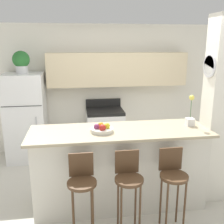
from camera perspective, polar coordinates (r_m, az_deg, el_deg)
ground_plane at (r=3.93m, az=1.60°, el=-19.05°), size 14.00×14.00×0.00m
wall_back at (r=5.34m, az=-0.83°, el=6.75°), size 5.60×0.38×2.55m
pillar_right at (r=3.84m, az=22.10°, el=-0.00°), size 0.38×0.32×2.55m
counter_bar at (r=3.66m, az=1.67°, el=-11.93°), size 2.38×0.77×1.08m
refrigerator at (r=5.19m, az=-18.18°, el=-1.15°), size 0.72×0.69×1.65m
stove_range at (r=5.29m, az=-1.54°, el=-4.25°), size 0.72×0.62×1.07m
bar_stool_left at (r=3.04m, az=-6.57°, el=-15.43°), size 0.33×0.33×1.00m
bar_stool_mid at (r=3.09m, az=3.60°, el=-14.79°), size 0.33×0.33×1.00m
bar_stool_right at (r=3.23m, az=13.08°, el=-13.78°), size 0.33×0.33×1.00m
potted_plant_on_fridge at (r=5.02m, az=-19.15°, el=10.39°), size 0.30×0.30×0.40m
orchid_vase at (r=3.75m, az=16.67°, el=-0.91°), size 0.11×0.11×0.43m
fruit_bowl at (r=3.36m, az=-2.21°, el=-3.70°), size 0.29×0.29×0.12m
trash_bin at (r=5.11m, az=-11.56°, el=-8.52°), size 0.28×0.28×0.38m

